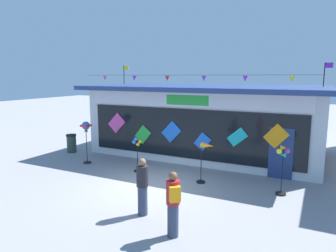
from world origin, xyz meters
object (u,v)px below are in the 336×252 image
at_px(wind_spinner_far_left, 86,130).
at_px(trash_bin, 72,143).
at_px(wind_spinner_center_right, 283,162).
at_px(wind_spinner_center_left, 206,154).
at_px(person_mid_plaza, 173,203).
at_px(person_near_camera, 142,186).
at_px(wind_spinner_left, 137,151).
at_px(kite_shop_building, 208,119).

relative_size(wind_spinner_far_left, trash_bin, 2.03).
bearing_deg(wind_spinner_far_left, wind_spinner_center_right, -0.51).
bearing_deg(wind_spinner_center_left, person_mid_plaza, -81.52).
bearing_deg(wind_spinner_center_left, person_near_camera, -102.40).
xyz_separation_m(wind_spinner_center_right, person_near_camera, (-3.39, -3.37, -0.30)).
relative_size(wind_spinner_far_left, wind_spinner_center_left, 1.24).
relative_size(wind_spinner_center_right, person_mid_plaza, 1.03).
bearing_deg(wind_spinner_far_left, wind_spinner_left, -1.82).
distance_m(wind_spinner_left, person_near_camera, 4.08).
relative_size(wind_spinner_center_left, trash_bin, 1.64).
height_order(wind_spinner_far_left, person_near_camera, wind_spinner_far_left).
bearing_deg(person_near_camera, trash_bin, -31.71).
bearing_deg(person_near_camera, wind_spinner_far_left, -32.92).
distance_m(wind_spinner_left, person_mid_plaza, 5.46).
height_order(wind_spinner_center_left, person_near_camera, person_near_camera).
bearing_deg(trash_bin, wind_spinner_center_left, -9.83).
relative_size(wind_spinner_far_left, wind_spinner_left, 1.32).
distance_m(kite_shop_building, wind_spinner_center_left, 4.90).
height_order(wind_spinner_far_left, wind_spinner_center_left, wind_spinner_far_left).
xyz_separation_m(kite_shop_building, person_near_camera, (0.81, -7.90, -0.91)).
height_order(wind_spinner_center_left, wind_spinner_center_right, wind_spinner_center_right).
distance_m(kite_shop_building, person_near_camera, 8.00).
bearing_deg(wind_spinner_center_right, person_near_camera, -135.17).
xyz_separation_m(wind_spinner_center_right, trash_bin, (-10.59, 1.29, -0.67)).
relative_size(wind_spinner_left, wind_spinner_center_left, 0.94).
bearing_deg(trash_bin, person_near_camera, -32.95).
bearing_deg(person_mid_plaza, wind_spinner_center_right, -155.84).
bearing_deg(kite_shop_building, person_near_camera, -84.11).
bearing_deg(wind_spinner_far_left, kite_shop_building, 46.19).
bearing_deg(person_near_camera, kite_shop_building, -82.88).
bearing_deg(kite_shop_building, wind_spinner_left, -108.17).
distance_m(wind_spinner_center_right, person_near_camera, 4.80).
xyz_separation_m(wind_spinner_left, wind_spinner_center_left, (3.03, -0.07, 0.24)).
height_order(kite_shop_building, person_near_camera, kite_shop_building).
xyz_separation_m(person_near_camera, trash_bin, (-7.20, 4.67, -0.37)).
distance_m(person_near_camera, trash_bin, 8.59).
xyz_separation_m(kite_shop_building, wind_spinner_center_right, (4.21, -4.53, -0.62)).
distance_m(wind_spinner_center_left, trash_bin, 8.07).
bearing_deg(kite_shop_building, wind_spinner_far_left, -133.81).
bearing_deg(wind_spinner_left, trash_bin, 165.07).
bearing_deg(wind_spinner_left, kite_shop_building, 71.83).
bearing_deg(person_near_camera, person_mid_plaza, 152.58).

